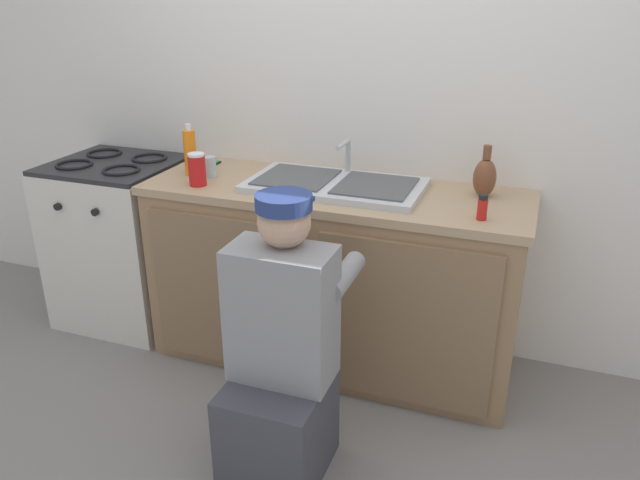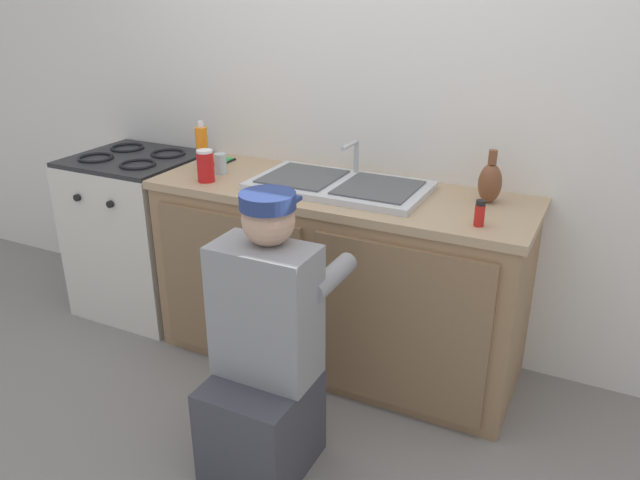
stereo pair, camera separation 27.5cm
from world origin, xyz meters
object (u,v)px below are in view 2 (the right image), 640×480
vase_decorative (490,182)px  spice_bottle_red (480,214)px  soap_bottle_orange (202,149)px  plumber_person (265,361)px  sink_double_basin (340,185)px  cell_phone (223,161)px  stove_range (142,233)px  water_glass (221,164)px  soda_cup_red (205,166)px

vase_decorative → spice_bottle_red: (0.03, -0.30, -0.04)m
soap_bottle_orange → plumber_person: bearing=-43.7°
sink_double_basin → spice_bottle_red: (0.68, -0.18, 0.03)m
spice_bottle_red → cell_phone: bearing=167.5°
sink_double_basin → stove_range: size_ratio=0.88×
vase_decorative → water_glass: size_ratio=2.30×
water_glass → plumber_person: bearing=-47.7°
stove_range → soap_bottle_orange: soap_bottle_orange is taller
stove_range → water_glass: size_ratio=9.14×
plumber_person → soap_bottle_orange: soap_bottle_orange is taller
cell_phone → soda_cup_red: size_ratio=0.92×
stove_range → soap_bottle_orange: bearing=-4.1°
soda_cup_red → sink_double_basin: bearing=16.2°
spice_bottle_red → stove_range: bearing=174.6°
water_glass → soap_bottle_orange: soap_bottle_orange is taller
spice_bottle_red → soap_bottle_orange: soap_bottle_orange is taller
soap_bottle_orange → spice_bottle_red: bearing=-5.9°
vase_decorative → water_glass: vase_decorative is taller
water_glass → soda_cup_red: 0.14m
sink_double_basin → soap_bottle_orange: (-0.73, -0.04, 0.09)m
stove_range → water_glass: (0.60, -0.04, 0.49)m
cell_phone → soap_bottle_orange: size_ratio=0.56×
stove_range → vase_decorative: size_ratio=3.97×
spice_bottle_red → soap_bottle_orange: bearing=174.1°
cell_phone → water_glass: (0.11, -0.17, 0.04)m
stove_range → cell_phone: bearing=15.1°
cell_phone → plumber_person: bearing=-49.4°
spice_bottle_red → water_glass: (-1.31, 0.14, -0.00)m
stove_range → cell_phone: stove_range is taller
stove_range → plumber_person: plumber_person is taller
soda_cup_red → spice_bottle_red: bearing=-0.2°
vase_decorative → water_glass: 1.29m
water_glass → vase_decorative: bearing=6.8°
cell_phone → spice_bottle_red: 1.45m
plumber_person → cell_phone: (-0.80, 0.93, 0.44)m
water_glass → cell_phone: bearing=122.1°
spice_bottle_red → soap_bottle_orange: (-1.41, 0.14, 0.06)m
sink_double_basin → water_glass: sink_double_basin is taller
plumber_person → soda_cup_red: bearing=137.5°
spice_bottle_red → water_glass: bearing=173.8°
cell_phone → vase_decorative: bearing=-0.7°
spice_bottle_red → plumber_person: bearing=-134.9°
soap_bottle_orange → stove_range: bearing=175.9°
spice_bottle_red → water_glass: spice_bottle_red is taller
sink_double_basin → stove_range: bearing=-179.9°
soda_cup_red → cell_phone: bearing=111.2°
stove_range → soap_bottle_orange: (0.50, -0.04, 0.56)m
plumber_person → soap_bottle_orange: bearing=136.3°
soap_bottle_orange → vase_decorative: bearing=6.2°
sink_double_basin → spice_bottle_red: size_ratio=7.62×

